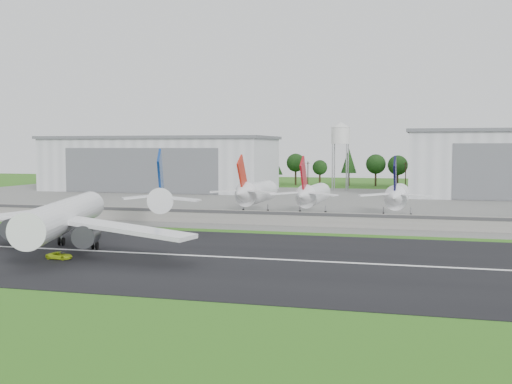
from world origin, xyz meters
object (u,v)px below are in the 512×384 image
(main_airliner, at_px, (63,223))
(ground_vehicle, at_px, (59,256))
(parked_jet_red_a, at_px, (254,192))
(parked_jet_red_b, at_px, (312,195))
(parked_jet_navy, at_px, (397,196))

(main_airliner, distance_m, ground_vehicle, 10.87)
(parked_jet_red_a, bearing_deg, parked_jet_red_b, -0.15)
(ground_vehicle, distance_m, parked_jet_navy, 91.30)
(ground_vehicle, bearing_deg, parked_jet_red_b, -18.29)
(ground_vehicle, height_order, parked_jet_red_a, parked_jet_red_a)
(ground_vehicle, bearing_deg, parked_jet_navy, -31.50)
(parked_jet_red_a, bearing_deg, ground_vehicle, -99.35)
(main_airliner, relative_size, parked_jet_red_a, 1.85)
(main_airliner, bearing_deg, ground_vehicle, 100.94)
(parked_jet_red_a, height_order, parked_jet_red_b, parked_jet_red_a)
(main_airliner, height_order, ground_vehicle, main_airliner)
(main_airliner, bearing_deg, parked_jet_navy, -147.40)
(ground_vehicle, height_order, parked_jet_red_b, parked_jet_red_b)
(main_airliner, height_order, parked_jet_red_a, main_airliner)
(parked_jet_red_b, bearing_deg, main_airliner, -116.41)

